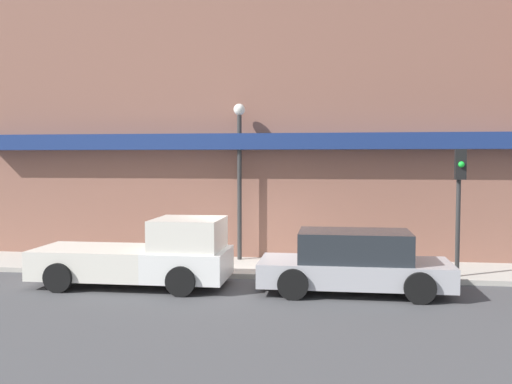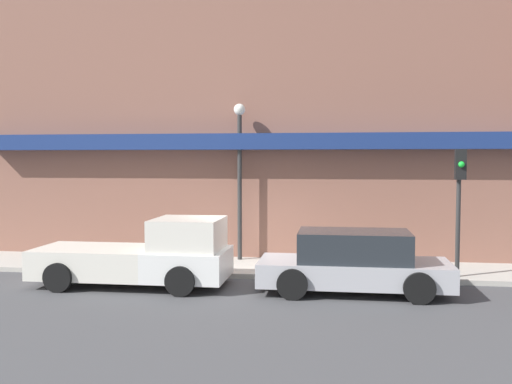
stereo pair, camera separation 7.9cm
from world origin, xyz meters
name	(u,v)px [view 1 (the left image)]	position (x,y,z in m)	size (l,w,h in m)	color
ground_plane	(248,279)	(0.00, 0.00, 0.00)	(80.00, 80.00, 0.00)	#424244
sidewalk	(255,267)	(0.00, 1.35, 0.07)	(36.00, 2.69, 0.14)	#ADA89E
building	(267,93)	(0.01, 4.17, 5.56)	(19.80, 3.80, 11.15)	brown
pickup_truck	(146,256)	(-2.50, -1.21, 0.78)	(5.02, 2.14, 1.78)	white
parked_car	(354,263)	(2.83, -1.21, 0.75)	(4.66, 2.06, 1.53)	#ADADB2
fire_hydrant	(344,262)	(2.62, 0.54, 0.45)	(0.21, 0.21, 0.62)	yellow
street_lamp	(239,161)	(-0.61, 2.26, 3.24)	(0.36, 0.36, 4.88)	#2D2D2D
traffic_light	(459,189)	(5.62, 0.39, 2.50)	(0.28, 0.42, 3.42)	#2D2D2D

